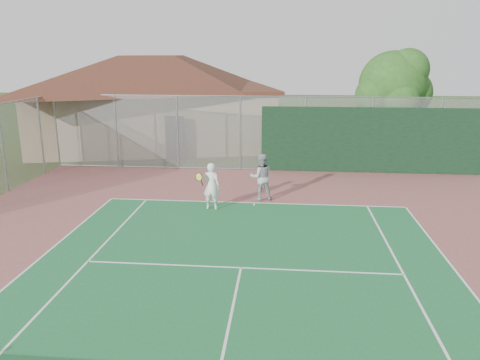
% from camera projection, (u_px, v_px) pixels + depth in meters
% --- Properties ---
extents(back_fence, '(20.08, 0.11, 3.53)m').
position_uv_depth(back_fence, '(307.00, 137.00, 21.66)').
color(back_fence, gray).
rests_on(back_fence, ground).
extents(side_fence_left, '(0.08, 9.00, 3.50)m').
position_uv_depth(side_fence_left, '(3.00, 149.00, 18.42)').
color(side_fence_left, gray).
rests_on(side_fence_left, ground).
extents(clubhouse, '(16.42, 12.85, 6.28)m').
position_uv_depth(clubhouse, '(154.00, 92.00, 28.04)').
color(clubhouse, tan).
rests_on(clubhouse, ground).
extents(bleachers, '(3.85, 2.96, 1.20)m').
position_uv_depth(bleachers, '(89.00, 143.00, 25.67)').
color(bleachers, '#A94127').
rests_on(bleachers, ground).
extents(tree, '(4.06, 3.85, 5.67)m').
position_uv_depth(tree, '(394.00, 87.00, 24.07)').
color(tree, '#351F13').
rests_on(tree, ground).
extents(player_white_front, '(0.88, 0.66, 1.68)m').
position_uv_depth(player_white_front, '(211.00, 186.00, 16.52)').
color(player_white_front, white).
rests_on(player_white_front, ground).
extents(player_grey_back, '(1.00, 0.86, 1.78)m').
position_uv_depth(player_grey_back, '(261.00, 177.00, 17.55)').
color(player_grey_back, '#A5A7AA').
rests_on(player_grey_back, ground).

